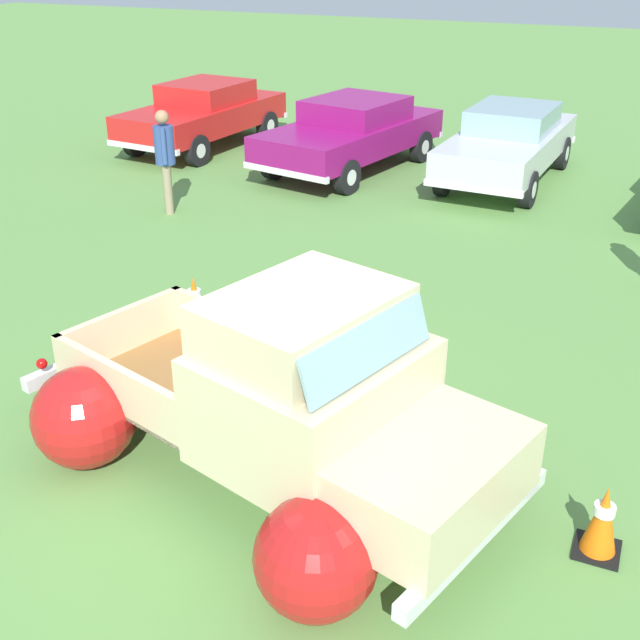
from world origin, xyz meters
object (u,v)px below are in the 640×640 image
Objects in this scene: vintage_pickup_truck at (290,414)px; lane_cone_0 at (602,521)px; lane_cone_1 at (195,301)px; show_car_1 at (351,132)px; show_car_0 at (204,113)px; show_car_2 at (509,141)px; spectator_2 at (165,155)px.

lane_cone_0 is (2.60, 0.23, -0.45)m from vintage_pickup_truck.
lane_cone_0 is 5.59m from lane_cone_1.
vintage_pickup_truck reaches higher than show_car_1.
show_car_0 is 6.99× the size of lane_cone_1.
show_car_2 is at bearing 108.21° from vintage_pickup_truck.
vintage_pickup_truck reaches higher than lane_cone_0.
spectator_2 is at bearing -14.47° from show_car_1.
lane_cone_0 is at bearing 19.11° from show_car_2.
show_car_2 is 6.62m from spectator_2.
lane_cone_1 is (2.77, -3.59, -0.71)m from spectator_2.
show_car_2 is at bearing 95.94° from show_car_0.
show_car_0 is at bearing 120.51° from lane_cone_1.
vintage_pickup_truck is 12.58m from show_car_0.
show_car_0 is 9.16m from lane_cone_1.
show_car_2 is 7.29× the size of lane_cone_0.
spectator_2 is (1.87, -4.29, 0.24)m from show_car_0.
show_car_2 is at bearing 105.97° from lane_cone_0.
show_car_2 reaches higher than lane_cone_1.
lane_cone_0 and lane_cone_1 have the same top height.
show_car_0 is at bearing -84.83° from show_car_1.
vintage_pickup_truck is at bearing -44.23° from lane_cone_1.
lane_cone_1 is at bearing 95.20° from spectator_2.
show_car_2 is 7.29× the size of lane_cone_1.
lane_cone_0 is at bearing 49.49° from show_car_0.
lane_cone_1 is (4.64, -7.88, -0.47)m from show_car_0.
spectator_2 is at bearing 143.62° from lane_cone_0.
spectator_2 is (-5.30, 6.05, 0.26)m from vintage_pickup_truck.
show_car_2 is (3.10, 0.48, -0.00)m from show_car_1.
lane_cone_0 is (9.77, -10.11, -0.47)m from show_car_0.
show_car_2 is at bearing 74.38° from lane_cone_1.
vintage_pickup_truck is 1.05× the size of show_car_1.
show_car_2 is (-0.31, 10.39, 0.02)m from vintage_pickup_truck.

